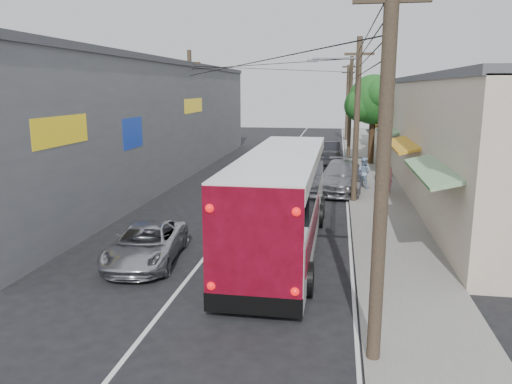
% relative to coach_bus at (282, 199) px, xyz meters
% --- Properties ---
extents(ground, '(120.00, 120.00, 0.00)m').
position_rel_coach_bus_xyz_m(ground, '(-2.45, -5.41, -1.78)').
color(ground, black).
rests_on(ground, ground).
extents(sidewalk, '(3.00, 80.00, 0.12)m').
position_rel_coach_bus_xyz_m(sidewalk, '(4.05, 14.59, -1.72)').
color(sidewalk, slate).
rests_on(sidewalk, ground).
extents(building_right, '(7.09, 40.00, 6.25)m').
position_rel_coach_bus_xyz_m(building_right, '(8.54, 16.59, 1.38)').
color(building_right, beige).
rests_on(building_right, ground).
extents(building_left, '(7.20, 36.00, 7.25)m').
position_rel_coach_bus_xyz_m(building_left, '(-10.94, 12.59, 1.88)').
color(building_left, slate).
rests_on(building_left, ground).
extents(utility_poles, '(11.80, 45.28, 8.00)m').
position_rel_coach_bus_xyz_m(utility_poles, '(0.68, 14.92, 2.35)').
color(utility_poles, '#473828').
rests_on(utility_poles, ground).
extents(street_tree, '(4.40, 4.00, 6.60)m').
position_rel_coach_bus_xyz_m(street_tree, '(4.42, 20.61, 2.90)').
color(street_tree, '#3F2B19').
rests_on(street_tree, ground).
extents(coach_bus, '(2.81, 11.93, 3.43)m').
position_rel_coach_bus_xyz_m(coach_bus, '(0.00, 0.00, 0.00)').
color(coach_bus, white).
rests_on(coach_bus, ground).
extents(jeepney, '(2.55, 4.70, 1.25)m').
position_rel_coach_bus_xyz_m(jeepney, '(-4.22, -2.32, -1.15)').
color(jeepney, '#B7B7BE').
rests_on(jeepney, ground).
extents(parked_suv, '(2.84, 5.88, 1.65)m').
position_rel_coach_bus_xyz_m(parked_suv, '(2.15, 10.34, -0.95)').
color(parked_suv, gray).
rests_on(parked_suv, ground).
extents(parked_car_mid, '(2.15, 4.28, 1.40)m').
position_rel_coach_bus_xyz_m(parked_car_mid, '(1.35, 17.51, -1.08)').
color(parked_car_mid, '#2A2B2F').
rests_on(parked_car_mid, ground).
extents(parked_car_far, '(1.86, 4.23, 1.35)m').
position_rel_coach_bus_xyz_m(parked_car_far, '(1.35, 23.41, -1.10)').
color(parked_car_far, black).
rests_on(parked_car_far, ground).
extents(pedestrian_near, '(0.66, 0.46, 1.76)m').
position_rel_coach_bus_xyz_m(pedestrian_near, '(4.54, 9.88, -0.78)').
color(pedestrian_near, pink).
rests_on(pedestrian_near, sidewalk).
extents(pedestrian_far, '(1.02, 0.93, 1.71)m').
position_rel_coach_bus_xyz_m(pedestrian_far, '(3.36, 10.99, -0.80)').
color(pedestrian_far, '#8BA8CB').
rests_on(pedestrian_far, sidewalk).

